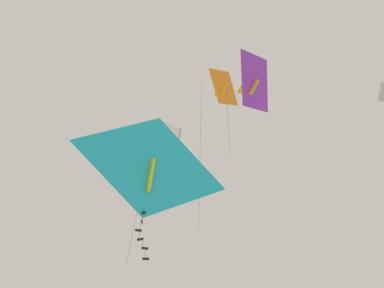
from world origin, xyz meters
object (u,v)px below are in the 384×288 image
kite_delta_near_right (223,88)px  kite_delta_mid_left (253,83)px  kite_delta_upper_right (150,168)px  kite_box_highest (161,145)px

kite_delta_near_right → kite_delta_mid_left: size_ratio=2.26×
kite_delta_mid_left → kite_delta_upper_right: size_ratio=1.17×
kite_delta_mid_left → kite_delta_upper_right: kite_delta_mid_left is taller
kite_box_highest → kite_delta_upper_right: 11.58m
kite_delta_near_right → kite_delta_upper_right: (1.04, 12.02, -14.80)m
kite_box_highest → kite_delta_near_right: bearing=9.7°
kite_delta_mid_left → kite_box_highest: bearing=84.1°
kite_delta_near_right → kite_box_highest: kite_delta_near_right is taller
kite_box_highest → kite_delta_upper_right: size_ratio=1.87×
kite_delta_near_right → kite_delta_upper_right: size_ratio=2.63×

